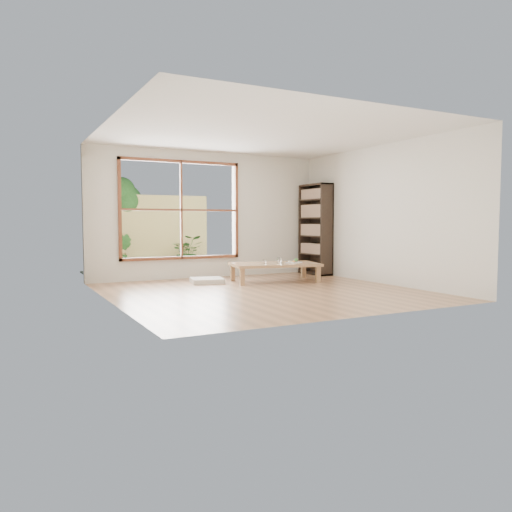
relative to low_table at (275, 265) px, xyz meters
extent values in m
plane|color=#AF7E57|center=(-0.83, -1.11, -0.32)|extent=(5.00, 5.00, 0.00)
cube|color=#A67650|center=(0.00, 0.00, 0.02)|extent=(1.81, 1.25, 0.05)
cube|color=#A67650|center=(-0.81, -0.22, -0.16)|extent=(0.10, 0.10, 0.31)
cube|color=#A67650|center=(-0.65, 0.53, -0.16)|extent=(0.10, 0.10, 0.31)
cube|color=#A67650|center=(0.65, -0.53, -0.16)|extent=(0.10, 0.10, 0.31)
cube|color=#A67650|center=(0.81, 0.22, -0.16)|extent=(0.10, 0.10, 0.31)
cube|color=beige|center=(-1.22, 0.47, -0.28)|extent=(0.71, 0.71, 0.09)
cube|color=#2D2219|center=(1.49, 0.79, 0.67)|extent=(0.32, 0.89, 1.99)
cylinder|color=silver|center=(0.00, -0.18, 0.10)|extent=(0.07, 0.07, 0.12)
cylinder|color=silver|center=(0.11, 0.00, 0.10)|extent=(0.08, 0.08, 0.11)
cylinder|color=silver|center=(0.12, 0.05, 0.08)|extent=(0.06, 0.06, 0.08)
cylinder|color=silver|center=(-0.22, 0.01, 0.08)|extent=(0.06, 0.06, 0.08)
cube|color=white|center=(0.36, -0.13, 0.05)|extent=(0.34, 0.30, 0.02)
sphere|color=#376729|center=(0.43, -0.09, 0.10)|extent=(0.07, 0.07, 0.07)
cube|color=orange|center=(0.33, -0.17, 0.07)|extent=(0.06, 0.06, 0.03)
cube|color=beige|center=(0.29, -0.10, 0.07)|extent=(0.08, 0.07, 0.02)
cylinder|color=silver|center=(0.39, -0.19, 0.07)|extent=(0.15, 0.08, 0.01)
cube|color=#352E26|center=(-1.43, 2.45, -0.32)|extent=(2.80, 2.00, 0.05)
cube|color=#2D2219|center=(-1.79, 2.05, 0.04)|extent=(1.13, 0.33, 0.05)
cube|color=#2D2219|center=(-2.31, 1.92, -0.14)|extent=(0.06, 0.06, 0.31)
cube|color=#2D2219|center=(-2.32, 2.17, -0.14)|extent=(0.06, 0.06, 0.31)
cube|color=#2D2219|center=(-1.26, 1.92, -0.14)|extent=(0.06, 0.06, 0.31)
cube|color=#2D2219|center=(-1.26, 2.17, -0.14)|extent=(0.06, 0.06, 0.31)
cube|color=#DAC56F|center=(-1.43, 3.45, 0.58)|extent=(2.80, 0.06, 1.80)
imported|color=#2C5E22|center=(-0.65, 3.12, 0.11)|extent=(0.89, 0.83, 0.81)
imported|color=#2C5E22|center=(-2.28, 3.03, 0.14)|extent=(0.59, 0.55, 0.86)
cylinder|color=#4C3D2D|center=(-2.13, 3.75, 0.48)|extent=(0.14, 0.14, 1.60)
sphere|color=#2C5E22|center=(-2.01, 3.75, 1.33)|extent=(0.84, 0.84, 0.84)
sphere|color=#2C5E22|center=(-2.28, 3.83, 1.13)|extent=(0.70, 0.70, 0.70)
sphere|color=#2C5E22|center=(-2.10, 3.65, 1.58)|extent=(0.64, 0.64, 0.64)
camera|label=1|loc=(-4.77, -8.37, 0.85)|focal=35.00mm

